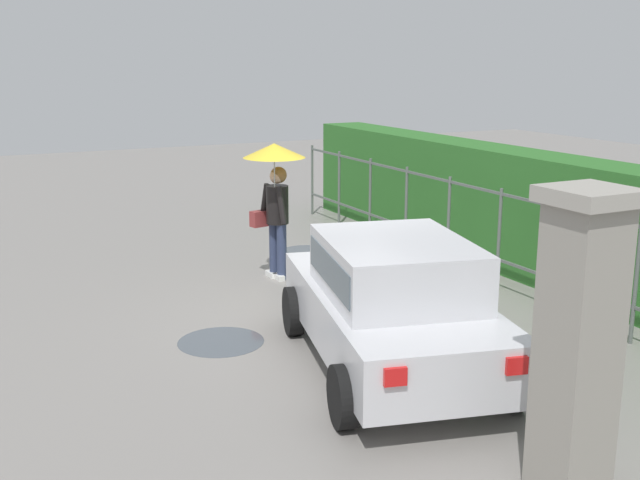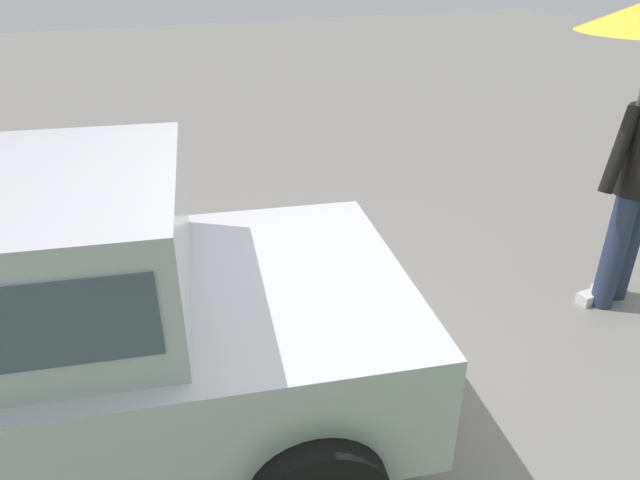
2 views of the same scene
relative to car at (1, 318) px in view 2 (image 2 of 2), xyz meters
The scene contains 3 objects.
ground_plane 2.15m from the car, 168.58° to the left, with size 40.00×40.00×0.00m, color gray.
car is the anchor object (origin of this frame).
puddle_near 2.28m from the car, 139.49° to the right, with size 1.04×1.04×0.00m, color #4C545B.
Camera 2 is at (1.58, 2.18, 2.29)m, focal length 31.67 mm.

